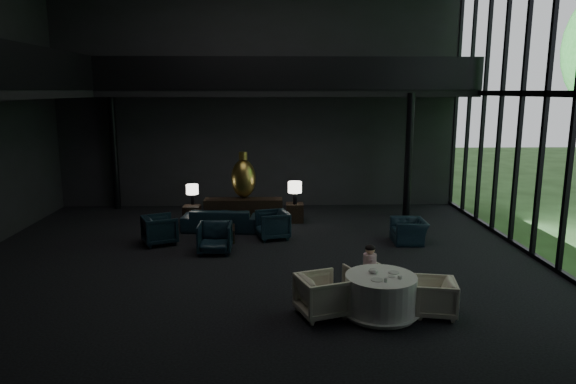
{
  "coord_description": "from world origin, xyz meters",
  "views": [
    {
      "loc": [
        0.45,
        -12.1,
        4.07
      ],
      "look_at": [
        0.84,
        0.5,
        1.57
      ],
      "focal_mm": 32.0,
      "sensor_mm": 36.0,
      "label": 1
    }
  ],
  "objects_px": {
    "bronze_urn": "(243,178)",
    "sofa": "(222,215)",
    "window_armchair": "(409,229)",
    "dining_table": "(380,297)",
    "dining_chair_north": "(366,281)",
    "dining_chair_west": "(322,292)",
    "table_lamp_right": "(295,188)",
    "console": "(244,211)",
    "side_table_left": "(192,215)",
    "side_table_right": "(295,213)",
    "lounge_armchair_west": "(160,227)",
    "coffee_table": "(220,234)",
    "table_lamp_left": "(192,190)",
    "lounge_armchair_south": "(215,235)",
    "lounge_armchair_east": "(272,222)",
    "child": "(370,259)",
    "dining_chair_east": "(434,296)"
  },
  "relations": [
    {
      "from": "bronze_urn",
      "to": "sofa",
      "type": "height_order",
      "value": "bronze_urn"
    },
    {
      "from": "window_armchair",
      "to": "sofa",
      "type": "bearing_deg",
      "value": -103.63
    },
    {
      "from": "sofa",
      "to": "dining_table",
      "type": "bearing_deg",
      "value": 125.35
    },
    {
      "from": "dining_chair_north",
      "to": "dining_chair_west",
      "type": "relative_size",
      "value": 0.75
    },
    {
      "from": "table_lamp_right",
      "to": "console",
      "type": "bearing_deg",
      "value": -179.9
    },
    {
      "from": "dining_table",
      "to": "side_table_left",
      "type": "bearing_deg",
      "value": 123.58
    },
    {
      "from": "side_table_right",
      "to": "lounge_armchair_west",
      "type": "relative_size",
      "value": 0.61
    },
    {
      "from": "coffee_table",
      "to": "lounge_armchair_west",
      "type": "bearing_deg",
      "value": -170.04
    },
    {
      "from": "table_lamp_left",
      "to": "lounge_armchair_south",
      "type": "distance_m",
      "value": 3.38
    },
    {
      "from": "lounge_armchair_west",
      "to": "lounge_armchair_east",
      "type": "xyz_separation_m",
      "value": [
        3.04,
        0.43,
        -0.0
      ]
    },
    {
      "from": "lounge_armchair_east",
      "to": "lounge_armchair_south",
      "type": "relative_size",
      "value": 1.01
    },
    {
      "from": "window_armchair",
      "to": "console",
      "type": "bearing_deg",
      "value": -114.98
    },
    {
      "from": "lounge_armchair_west",
      "to": "dining_table",
      "type": "bearing_deg",
      "value": -157.18
    },
    {
      "from": "side_table_left",
      "to": "coffee_table",
      "type": "bearing_deg",
      "value": -60.6
    },
    {
      "from": "lounge_armchair_west",
      "to": "dining_table",
      "type": "height_order",
      "value": "lounge_armchair_west"
    },
    {
      "from": "bronze_urn",
      "to": "side_table_right",
      "type": "height_order",
      "value": "bronze_urn"
    },
    {
      "from": "side_table_left",
      "to": "lounge_armchair_west",
      "type": "height_order",
      "value": "lounge_armchair_west"
    },
    {
      "from": "child",
      "to": "lounge_armchair_south",
      "type": "bearing_deg",
      "value": -39.01
    },
    {
      "from": "lounge_armchair_east",
      "to": "dining_chair_east",
      "type": "relative_size",
      "value": 1.29
    },
    {
      "from": "lounge_armchair_west",
      "to": "lounge_armchair_south",
      "type": "relative_size",
      "value": 1.01
    },
    {
      "from": "side_table_right",
      "to": "dining_chair_north",
      "type": "xyz_separation_m",
      "value": [
        1.16,
        -6.07,
        0.05
      ]
    },
    {
      "from": "bronze_urn",
      "to": "table_lamp_left",
      "type": "bearing_deg",
      "value": -177.69
    },
    {
      "from": "lounge_armchair_east",
      "to": "window_armchair",
      "type": "height_order",
      "value": "lounge_armchair_east"
    },
    {
      "from": "lounge_armchair_west",
      "to": "dining_chair_north",
      "type": "bearing_deg",
      "value": -152.33
    },
    {
      "from": "table_lamp_left",
      "to": "dining_table",
      "type": "bearing_deg",
      "value": -57.22
    },
    {
      "from": "console",
      "to": "table_lamp_right",
      "type": "distance_m",
      "value": 1.75
    },
    {
      "from": "table_lamp_left",
      "to": "coffee_table",
      "type": "xyz_separation_m",
      "value": [
        1.04,
        -2.06,
        -0.84
      ]
    },
    {
      "from": "side_table_left",
      "to": "dining_chair_east",
      "type": "distance_m",
      "value": 8.73
    },
    {
      "from": "side_table_right",
      "to": "sofa",
      "type": "distance_m",
      "value": 2.42
    },
    {
      "from": "lounge_armchair_south",
      "to": "dining_chair_north",
      "type": "relative_size",
      "value": 1.37
    },
    {
      "from": "table_lamp_right",
      "to": "window_armchair",
      "type": "distance_m",
      "value": 3.83
    },
    {
      "from": "lounge_armchair_west",
      "to": "coffee_table",
      "type": "height_order",
      "value": "lounge_armchair_west"
    },
    {
      "from": "lounge_armchair_east",
      "to": "dining_chair_north",
      "type": "xyz_separation_m",
      "value": [
        1.87,
        -4.23,
        -0.13
      ]
    },
    {
      "from": "bronze_urn",
      "to": "dining_chair_west",
      "type": "height_order",
      "value": "bronze_urn"
    },
    {
      "from": "child",
      "to": "sofa",
      "type": "bearing_deg",
      "value": -54.75
    },
    {
      "from": "bronze_urn",
      "to": "dining_chair_west",
      "type": "bearing_deg",
      "value": -75.65
    },
    {
      "from": "side_table_right",
      "to": "coffee_table",
      "type": "relative_size",
      "value": 0.72
    },
    {
      "from": "table_lamp_left",
      "to": "dining_chair_north",
      "type": "relative_size",
      "value": 0.92
    },
    {
      "from": "lounge_armchair_west",
      "to": "sofa",
      "type": "bearing_deg",
      "value": -74.88
    },
    {
      "from": "side_table_left",
      "to": "side_table_right",
      "type": "relative_size",
      "value": 0.97
    },
    {
      "from": "table_lamp_left",
      "to": "dining_chair_west",
      "type": "relative_size",
      "value": 0.68
    },
    {
      "from": "sofa",
      "to": "child",
      "type": "height_order",
      "value": "child"
    },
    {
      "from": "side_table_left",
      "to": "dining_chair_east",
      "type": "bearing_deg",
      "value": -51.23
    },
    {
      "from": "lounge_armchair_west",
      "to": "dining_chair_north",
      "type": "height_order",
      "value": "lounge_armchair_west"
    },
    {
      "from": "table_lamp_left",
      "to": "child",
      "type": "relative_size",
      "value": 1.09
    },
    {
      "from": "dining_table",
      "to": "dining_chair_west",
      "type": "xyz_separation_m",
      "value": [
        -1.08,
        -0.01,
        0.13
      ]
    },
    {
      "from": "bronze_urn",
      "to": "dining_chair_west",
      "type": "distance_m",
      "value": 7.31
    },
    {
      "from": "child",
      "to": "dining_table",
      "type": "bearing_deg",
      "value": 90.91
    },
    {
      "from": "dining_chair_east",
      "to": "dining_chair_west",
      "type": "relative_size",
      "value": 0.8
    },
    {
      "from": "window_armchair",
      "to": "bronze_urn",
      "type": "bearing_deg",
      "value": -117.23
    }
  ]
}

